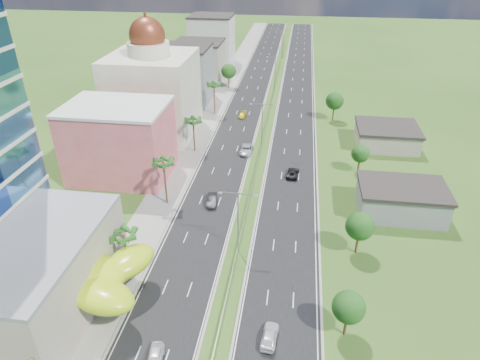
% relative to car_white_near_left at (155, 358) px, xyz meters
% --- Properties ---
extents(ground, '(500.00, 500.00, 0.00)m').
position_rel_car_white_near_left_xyz_m(ground, '(6.80, 12.54, -0.81)').
color(ground, '#2D5119').
rests_on(ground, ground).
extents(road_left, '(11.00, 260.00, 0.04)m').
position_rel_car_white_near_left_xyz_m(road_left, '(-0.70, 102.54, -0.79)').
color(road_left, black).
rests_on(road_left, ground).
extents(road_right, '(11.00, 260.00, 0.04)m').
position_rel_car_white_near_left_xyz_m(road_right, '(14.30, 102.54, -0.79)').
color(road_right, black).
rests_on(road_right, ground).
extents(sidewalk_left, '(7.00, 260.00, 0.12)m').
position_rel_car_white_near_left_xyz_m(sidewalk_left, '(-10.20, 102.54, -0.75)').
color(sidewalk_left, gray).
rests_on(sidewalk_left, ground).
extents(median_guardrail, '(0.10, 216.06, 0.76)m').
position_rel_car_white_near_left_xyz_m(median_guardrail, '(6.80, 84.53, -0.19)').
color(median_guardrail, gray).
rests_on(median_guardrail, ground).
extents(streetlight_median_b, '(6.04, 0.25, 11.00)m').
position_rel_car_white_near_left_xyz_m(streetlight_median_b, '(6.80, 22.54, 5.94)').
color(streetlight_median_b, gray).
rests_on(streetlight_median_b, ground).
extents(streetlight_median_c, '(6.04, 0.25, 11.00)m').
position_rel_car_white_near_left_xyz_m(streetlight_median_c, '(6.80, 62.54, 5.94)').
color(streetlight_median_c, gray).
rests_on(streetlight_median_c, ground).
extents(streetlight_median_d, '(6.04, 0.25, 11.00)m').
position_rel_car_white_near_left_xyz_m(streetlight_median_d, '(6.80, 107.54, 5.94)').
color(streetlight_median_d, gray).
rests_on(streetlight_median_d, ground).
extents(streetlight_median_e, '(6.04, 0.25, 11.00)m').
position_rel_car_white_near_left_xyz_m(streetlight_median_e, '(6.80, 152.54, 5.94)').
color(streetlight_median_e, gray).
rests_on(streetlight_median_e, ground).
extents(lime_canopy, '(18.00, 15.00, 7.40)m').
position_rel_car_white_near_left_xyz_m(lime_canopy, '(-13.20, 8.53, 4.18)').
color(lime_canopy, '#B2D715').
rests_on(lime_canopy, ground).
extents(pink_shophouse, '(20.00, 15.00, 15.00)m').
position_rel_car_white_near_left_xyz_m(pink_shophouse, '(-21.20, 44.54, 6.69)').
color(pink_shophouse, '#D55857').
rests_on(pink_shophouse, ground).
extents(domed_building, '(20.00, 20.00, 28.70)m').
position_rel_car_white_near_left_xyz_m(domed_building, '(-21.20, 67.54, 10.55)').
color(domed_building, beige).
rests_on(domed_building, ground).
extents(midrise_grey, '(16.00, 15.00, 16.00)m').
position_rel_car_white_near_left_xyz_m(midrise_grey, '(-20.20, 92.54, 7.19)').
color(midrise_grey, gray).
rests_on(midrise_grey, ground).
extents(midrise_beige, '(16.00, 15.00, 13.00)m').
position_rel_car_white_near_left_xyz_m(midrise_beige, '(-20.20, 114.54, 5.69)').
color(midrise_beige, '#A19484').
rests_on(midrise_beige, ground).
extents(midrise_white, '(16.00, 15.00, 18.00)m').
position_rel_car_white_near_left_xyz_m(midrise_white, '(-20.20, 137.54, 8.19)').
color(midrise_white, silver).
rests_on(midrise_white, ground).
extents(shed_near, '(15.00, 10.00, 5.00)m').
position_rel_car_white_near_left_xyz_m(shed_near, '(34.80, 37.54, 1.69)').
color(shed_near, gray).
rests_on(shed_near, ground).
extents(shed_far, '(14.00, 12.00, 4.40)m').
position_rel_car_white_near_left_xyz_m(shed_far, '(36.80, 67.54, 1.39)').
color(shed_far, '#A19484').
rests_on(shed_far, ground).
extents(palm_tree_b, '(3.60, 3.60, 8.10)m').
position_rel_car_white_near_left_xyz_m(palm_tree_b, '(-8.70, 14.54, 6.25)').
color(palm_tree_b, '#47301C').
rests_on(palm_tree_b, ground).
extents(palm_tree_c, '(3.60, 3.60, 9.60)m').
position_rel_car_white_near_left_xyz_m(palm_tree_c, '(-8.70, 34.54, 7.69)').
color(palm_tree_c, '#47301C').
rests_on(palm_tree_c, ground).
extents(palm_tree_d, '(3.60, 3.60, 8.60)m').
position_rel_car_white_near_left_xyz_m(palm_tree_d, '(-8.70, 57.54, 6.73)').
color(palm_tree_d, '#47301C').
rests_on(palm_tree_d, ground).
extents(palm_tree_e, '(3.60, 3.60, 9.40)m').
position_rel_car_white_near_left_xyz_m(palm_tree_e, '(-8.70, 82.54, 7.50)').
color(palm_tree_e, '#47301C').
rests_on(palm_tree_e, ground).
extents(leafy_tree_lfar, '(4.90, 4.90, 8.05)m').
position_rel_car_white_near_left_xyz_m(leafy_tree_lfar, '(-8.70, 107.54, 4.77)').
color(leafy_tree_lfar, '#47301C').
rests_on(leafy_tree_lfar, ground).
extents(leafy_tree_ra, '(4.20, 4.20, 6.90)m').
position_rel_car_white_near_left_xyz_m(leafy_tree_ra, '(22.80, 7.54, 3.97)').
color(leafy_tree_ra, '#47301C').
rests_on(leafy_tree_ra, ground).
extents(leafy_tree_rb, '(4.55, 4.55, 7.47)m').
position_rel_car_white_near_left_xyz_m(leafy_tree_rb, '(25.80, 24.54, 4.37)').
color(leafy_tree_rb, '#47301C').
rests_on(leafy_tree_rb, ground).
extents(leafy_tree_rc, '(3.85, 3.85, 6.33)m').
position_rel_car_white_near_left_xyz_m(leafy_tree_rc, '(28.80, 52.54, 3.57)').
color(leafy_tree_rc, '#47301C').
rests_on(leafy_tree_rc, ground).
extents(leafy_tree_rd, '(4.90, 4.90, 8.05)m').
position_rel_car_white_near_left_xyz_m(leafy_tree_rd, '(24.80, 82.54, 4.77)').
color(leafy_tree_rd, '#47301C').
rests_on(leafy_tree_rd, ground).
extents(car_white_near_left, '(2.37, 4.70, 1.54)m').
position_rel_car_white_near_left_xyz_m(car_white_near_left, '(0.00, 0.00, 0.00)').
color(car_white_near_left, silver).
rests_on(car_white_near_left, road_left).
extents(car_dark_left, '(2.32, 5.11, 1.62)m').
position_rel_car_white_near_left_xyz_m(car_dark_left, '(-0.18, 35.53, 0.04)').
color(car_dark_left, black).
rests_on(car_dark_left, road_left).
extents(car_silver_mid_left, '(2.92, 6.00, 1.64)m').
position_rel_car_white_near_left_xyz_m(car_silver_mid_left, '(3.60, 58.46, 0.05)').
color(car_silver_mid_left, '#B5B8BD').
rests_on(car_silver_mid_left, road_left).
extents(car_yellow_far_left, '(2.03, 4.35, 1.23)m').
position_rel_car_white_near_left_xyz_m(car_yellow_far_left, '(-0.44, 81.08, -0.15)').
color(car_yellow_far_left, gold).
rests_on(car_yellow_far_left, road_left).
extents(car_white_near_right, '(2.32, 4.89, 1.61)m').
position_rel_car_white_near_left_xyz_m(car_white_near_right, '(13.34, 5.19, 0.04)').
color(car_white_near_right, white).
rests_on(car_white_near_right, road_right).
extents(car_dark_far_right, '(2.95, 5.34, 1.41)m').
position_rel_car_white_near_left_xyz_m(car_dark_far_right, '(14.80, 48.72, -0.06)').
color(car_dark_far_right, black).
rests_on(car_dark_far_right, road_right).
extents(motorcycle, '(0.69, 2.04, 1.29)m').
position_rel_car_white_near_left_xyz_m(motorcycle, '(-5.50, 11.56, -0.12)').
color(motorcycle, black).
rests_on(motorcycle, road_left).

